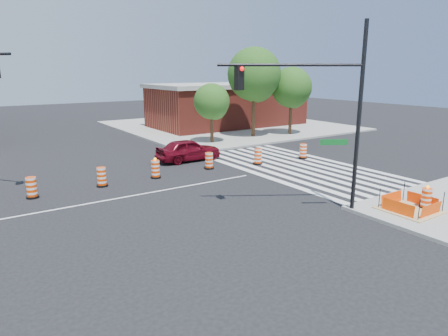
# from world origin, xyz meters

# --- Properties ---
(ground) EXTENTS (120.00, 120.00, 0.00)m
(ground) POSITION_xyz_m (0.00, 0.00, 0.00)
(ground) COLOR black
(ground) RESTS_ON ground
(sidewalk_ne) EXTENTS (22.00, 22.00, 0.15)m
(sidewalk_ne) POSITION_xyz_m (18.00, 18.00, 0.07)
(sidewalk_ne) COLOR gray
(sidewalk_ne) RESTS_ON ground
(crosswalk_east) EXTENTS (6.75, 13.50, 0.01)m
(crosswalk_east) POSITION_xyz_m (10.95, 0.00, 0.01)
(crosswalk_east) COLOR silver
(crosswalk_east) RESTS_ON ground
(lane_centerline) EXTENTS (14.00, 0.12, 0.01)m
(lane_centerline) POSITION_xyz_m (0.00, 0.00, 0.01)
(lane_centerline) COLOR silver
(lane_centerline) RESTS_ON ground
(excavation_pit) EXTENTS (2.20, 2.20, 0.90)m
(excavation_pit) POSITION_xyz_m (9.00, -9.00, 0.22)
(excavation_pit) COLOR tan
(excavation_pit) RESTS_ON ground
(brick_storefront) EXTENTS (16.50, 8.50, 4.60)m
(brick_storefront) POSITION_xyz_m (18.00, 18.00, 2.32)
(brick_storefront) COLOR maroon
(brick_storefront) RESTS_ON ground
(red_coupe) EXTENTS (4.43, 1.84, 1.50)m
(red_coupe) POSITION_xyz_m (6.12, 5.33, 0.75)
(red_coupe) COLOR #5E0814
(red_coupe) RESTS_ON ground
(signal_pole_se) EXTENTS (5.10, 3.18, 7.78)m
(signal_pole_se) POSITION_xyz_m (5.77, -6.58, 4.78)
(signal_pole_se) COLOR black
(signal_pole_se) RESTS_ON ground
(pit_drum) EXTENTS (0.53, 0.53, 1.05)m
(pit_drum) POSITION_xyz_m (9.76, -9.24, 0.58)
(pit_drum) COLOR black
(pit_drum) RESTS_ON ground
(tree_north_c) EXTENTS (2.97, 2.92, 4.97)m
(tree_north_c) POSITION_xyz_m (10.87, 9.85, 3.33)
(tree_north_c) COLOR #382314
(tree_north_c) RESTS_ON ground
(tree_north_d) EXTENTS (4.70, 4.70, 7.99)m
(tree_north_d) POSITION_xyz_m (15.65, 10.41, 5.36)
(tree_north_d) COLOR #382314
(tree_north_d) RESTS_ON ground
(tree_north_e) EXTENTS (3.71, 3.71, 6.30)m
(tree_north_e) POSITION_xyz_m (19.35, 9.57, 4.23)
(tree_north_e) COLOR #382314
(tree_north_e) RESTS_ON ground
(median_drum_2) EXTENTS (0.60, 0.60, 1.02)m
(median_drum_2) POSITION_xyz_m (-4.06, 2.37, 0.48)
(median_drum_2) COLOR black
(median_drum_2) RESTS_ON ground
(median_drum_3) EXTENTS (0.60, 0.60, 1.02)m
(median_drum_3) POSITION_xyz_m (-0.67, 2.46, 0.48)
(median_drum_3) COLOR black
(median_drum_3) RESTS_ON ground
(median_drum_4) EXTENTS (0.60, 0.60, 1.18)m
(median_drum_4) POSITION_xyz_m (2.40, 2.44, 0.49)
(median_drum_4) COLOR black
(median_drum_4) RESTS_ON ground
(median_drum_5) EXTENTS (0.60, 0.60, 1.02)m
(median_drum_5) POSITION_xyz_m (6.07, 2.60, 0.48)
(median_drum_5) COLOR black
(median_drum_5) RESTS_ON ground
(median_drum_6) EXTENTS (0.60, 0.60, 1.02)m
(median_drum_6) POSITION_xyz_m (9.36, 1.87, 0.48)
(median_drum_6) COLOR black
(median_drum_6) RESTS_ON ground
(median_drum_7) EXTENTS (0.60, 0.60, 1.02)m
(median_drum_7) POSITION_xyz_m (13.08, 1.50, 0.48)
(median_drum_7) COLOR black
(median_drum_7) RESTS_ON ground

